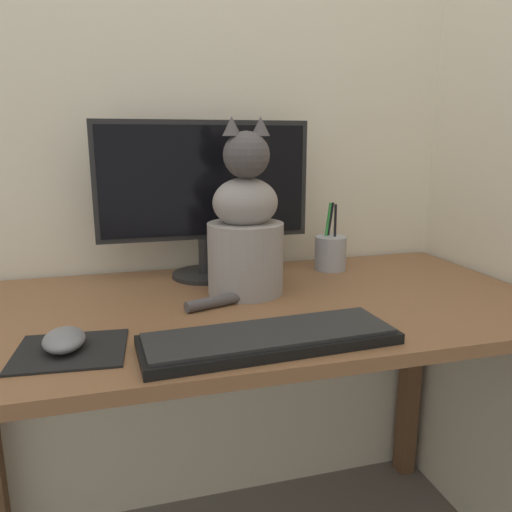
# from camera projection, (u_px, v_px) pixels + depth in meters

# --- Properties ---
(wall_back) EXTENTS (7.00, 0.04, 2.50)m
(wall_back) POSITION_uv_depth(u_px,v_px,m) (211.00, 62.00, 1.26)
(wall_back) COLOR beige
(wall_back) RESTS_ON ground_plane
(desk) EXTENTS (1.28, 0.64, 0.72)m
(desk) POSITION_uv_depth(u_px,v_px,m) (247.00, 348.00, 1.08)
(desk) COLOR brown
(desk) RESTS_ON ground_plane
(monitor) EXTENTS (0.52, 0.17, 0.38)m
(monitor) POSITION_uv_depth(u_px,v_px,m) (204.00, 191.00, 1.20)
(monitor) COLOR black
(monitor) RESTS_ON desk
(keyboard) EXTENTS (0.44, 0.16, 0.02)m
(keyboard) POSITION_uv_depth(u_px,v_px,m) (270.00, 338.00, 0.83)
(keyboard) COLOR black
(keyboard) RESTS_ON desk
(mousepad_left) EXTENTS (0.19, 0.17, 0.00)m
(mousepad_left) POSITION_uv_depth(u_px,v_px,m) (71.00, 351.00, 0.81)
(mousepad_left) COLOR black
(mousepad_left) RESTS_ON desk
(computer_mouse_left) EXTENTS (0.07, 0.10, 0.03)m
(computer_mouse_left) POSITION_uv_depth(u_px,v_px,m) (64.00, 340.00, 0.81)
(computer_mouse_left) COLOR slate
(computer_mouse_left) RESTS_ON mousepad_left
(cat) EXTENTS (0.24, 0.20, 0.38)m
(cat) POSITION_uv_depth(u_px,v_px,m) (245.00, 230.00, 1.09)
(cat) COLOR gray
(cat) RESTS_ON desk
(pen_cup) EXTENTS (0.08, 0.08, 0.18)m
(pen_cup) POSITION_uv_depth(u_px,v_px,m) (330.00, 252.00, 1.31)
(pen_cup) COLOR #99999E
(pen_cup) RESTS_ON desk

